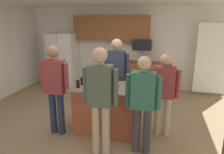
{
  "coord_description": "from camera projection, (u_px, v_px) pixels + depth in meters",
  "views": [
    {
      "loc": [
        1.24,
        -3.98,
        2.2
      ],
      "look_at": [
        0.25,
        0.06,
        1.05
      ],
      "focal_mm": 33.71,
      "sensor_mm": 36.0,
      "label": 1
    }
  ],
  "objects": [
    {
      "name": "person_guest_right",
      "position": [
        55.0,
        84.0,
        3.95
      ],
      "size": [
        0.57,
        0.23,
        1.74
      ],
      "rotation": [
        0.0,
        0.0,
        0.33
      ],
      "color": "#232D4C",
      "rests_on": "ground"
    },
    {
      "name": "microwave_over_range",
      "position": [
        142.0,
        44.0,
        6.41
      ],
      "size": [
        0.56,
        0.4,
        0.32
      ],
      "primitive_type": "cube",
      "color": "black"
    },
    {
      "name": "tumbler_amber",
      "position": [
        90.0,
        80.0,
        4.22
      ],
      "size": [
        0.06,
        0.06,
        0.13
      ],
      "color": "black",
      "rests_on": "kitchen_island"
    },
    {
      "name": "person_host_foreground",
      "position": [
        100.0,
        95.0,
        3.3
      ],
      "size": [
        0.57,
        0.24,
        1.79
      ],
      "rotation": [
        0.0,
        0.0,
        1.66
      ],
      "color": "tan",
      "rests_on": "ground"
    },
    {
      "name": "glass_short_whisky",
      "position": [
        78.0,
        84.0,
        3.96
      ],
      "size": [
        0.07,
        0.07,
        0.14
      ],
      "color": "black",
      "rests_on": "kitchen_island"
    },
    {
      "name": "person_guest_by_door",
      "position": [
        143.0,
        100.0,
        3.36
      ],
      "size": [
        0.57,
        0.22,
        1.65
      ],
      "rotation": [
        0.0,
        0.0,
        2.48
      ],
      "color": "#383842",
      "rests_on": "ground"
    },
    {
      "name": "glass_pilsner",
      "position": [
        94.0,
        85.0,
        3.89
      ],
      "size": [
        0.06,
        0.06,
        0.15
      ],
      "color": "black",
      "rests_on": "kitchen_island"
    },
    {
      "name": "person_guest_left",
      "position": [
        164.0,
        90.0,
        3.92
      ],
      "size": [
        0.57,
        0.22,
        1.6
      ],
      "rotation": [
        0.0,
        0.0,
        -3.04
      ],
      "color": "tan",
      "rests_on": "ground"
    },
    {
      "name": "mug_blue_stoneware",
      "position": [
        133.0,
        86.0,
        3.94
      ],
      "size": [
        0.13,
        0.09,
        0.09
      ],
      "color": "white",
      "rests_on": "kitchen_island"
    },
    {
      "name": "back_wall",
      "position": [
        125.0,
        48.0,
        6.87
      ],
      "size": [
        6.4,
        0.1,
        2.6
      ],
      "primitive_type": "cube",
      "color": "white",
      "rests_on": "ground"
    },
    {
      "name": "kitchen_island",
      "position": [
        108.0,
        109.0,
        4.18
      ],
      "size": [
        1.41,
        0.83,
        0.94
      ],
      "color": "#9E4C33",
      "rests_on": "ground"
    },
    {
      "name": "cabinet_run_upper",
      "position": [
        111.0,
        28.0,
        6.6
      ],
      "size": [
        2.4,
        0.38,
        0.75
      ],
      "color": "brown"
    },
    {
      "name": "french_door_window_panel",
      "position": [
        212.0,
        59.0,
        5.95
      ],
      "size": [
        0.9,
        0.06,
        2.0
      ],
      "primitive_type": "cube",
      "color": "white",
      "rests_on": "ground"
    },
    {
      "name": "person_elder_center",
      "position": [
        117.0,
        72.0,
        4.75
      ],
      "size": [
        0.57,
        0.24,
        1.79
      ],
      "rotation": [
        0.0,
        0.0,
        -1.56
      ],
      "color": "tan",
      "rests_on": "ground"
    },
    {
      "name": "cabinet_run_lower",
      "position": [
        141.0,
        76.0,
        6.66
      ],
      "size": [
        1.8,
        0.63,
        0.9
      ],
      "color": "brown",
      "rests_on": "ground"
    },
    {
      "name": "glass_dark_ale",
      "position": [
        82.0,
        81.0,
        4.15
      ],
      "size": [
        0.07,
        0.07,
        0.15
      ],
      "color": "black",
      "rests_on": "kitchen_island"
    },
    {
      "name": "refrigerator",
      "position": [
        64.0,
        60.0,
        7.04
      ],
      "size": [
        0.91,
        0.76,
        1.77
      ],
      "color": "white",
      "rests_on": "ground"
    },
    {
      "name": "floor",
      "position": [
        100.0,
        123.0,
        4.59
      ],
      "size": [
        7.04,
        7.04,
        0.0
      ],
      "primitive_type": "plane",
      "color": "#937A5B",
      "rests_on": "ground"
    },
    {
      "name": "serving_tray",
      "position": [
        107.0,
        85.0,
        4.08
      ],
      "size": [
        0.44,
        0.3,
        0.04
      ],
      "color": "#B7B7BC",
      "rests_on": "kitchen_island"
    },
    {
      "name": "glass_stout_tall",
      "position": [
        115.0,
        80.0,
        4.24
      ],
      "size": [
        0.07,
        0.07,
        0.14
      ],
      "color": "black",
      "rests_on": "kitchen_island"
    },
    {
      "name": "mug_ceramic_white",
      "position": [
        87.0,
        86.0,
        3.9
      ],
      "size": [
        0.12,
        0.08,
        0.1
      ],
      "color": "#4C6B99",
      "rests_on": "kitchen_island"
    }
  ]
}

